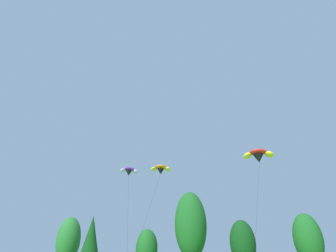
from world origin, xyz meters
The scene contains 9 objects.
treeline_tree_a centered at (-32.71, 56.27, 7.35)m, with size 5.08×5.08×12.15m.
treeline_tree_b centered at (-25.28, 52.93, 7.27)m, with size 4.16×4.16×11.61m.
treeline_tree_c centered at (-14.16, 55.14, 5.40)m, with size 4.21×4.21×8.93m.
treeline_tree_d centered at (-4.98, 53.49, 9.29)m, with size 5.94×5.94×15.34m.
treeline_tree_e centered at (4.11, 53.87, 5.93)m, with size 4.45×4.45×9.80m.
treeline_tree_f centered at (14.72, 53.94, 6.35)m, with size 4.63×4.63×10.49m.
parafoil_kite_high_orange centered at (-5.51, 36.18, 14.71)m, with size 3.24×14.69×13.75m.
parafoil_kite_mid_red_yellow centered at (7.90, 35.05, 15.00)m, with size 4.41×13.15×14.72m.
parafoil_kite_far_purple centered at (-12.31, 40.41, 16.27)m, with size 9.94×19.31×15.43m.
Camera 1 is at (5.93, 0.03, 2.48)m, focal length 29.53 mm.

